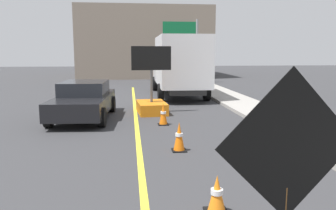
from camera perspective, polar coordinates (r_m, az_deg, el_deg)
name	(u,v)px	position (r m, az deg, el deg)	size (l,w,h in m)	color
lane_center_stripe	(143,191)	(6.26, -4.21, -14.28)	(0.14, 36.00, 0.01)	yellow
roadwork_sign	(288,149)	(3.76, 19.66, -7.00)	(1.63, 0.20, 2.33)	#593819
arrow_board_trailer	(152,101)	(13.75, -2.79, 0.62)	(1.60, 1.88, 2.70)	orange
box_truck	(179,64)	(19.06, 1.85, 6.91)	(2.74, 7.53, 3.29)	black
pickup_car	(84,100)	(12.94, -14.01, 0.79)	(2.20, 4.51, 1.38)	black
highway_guide_sign	(187,40)	(26.96, 3.24, 10.96)	(2.79, 0.18, 5.00)	gray
far_building_block	(144,43)	(35.46, -4.12, 10.34)	(12.64, 9.58, 6.69)	gray
traffic_cone_near_sign	(217,195)	(5.42, 8.25, -14.76)	(0.36, 0.36, 0.61)	black
traffic_cone_mid_lane	(179,137)	(8.51, 1.90, -5.39)	(0.36, 0.36, 0.74)	black
traffic_cone_far_lane	(163,114)	(11.53, -0.80, -1.56)	(0.36, 0.36, 0.75)	black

